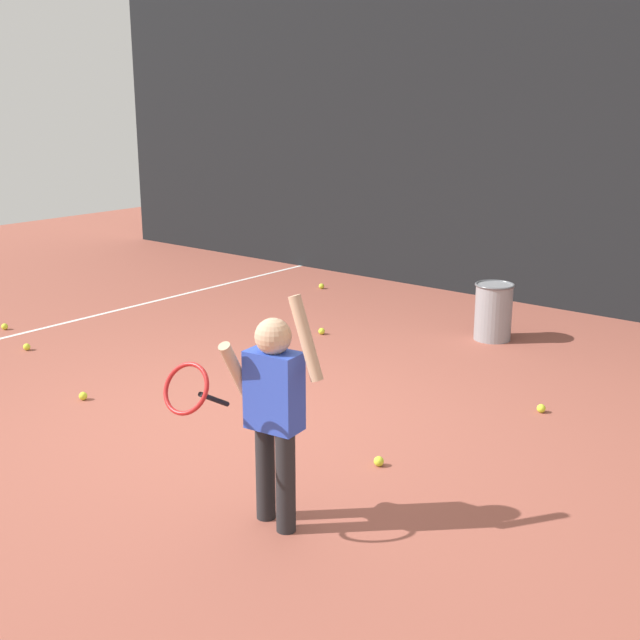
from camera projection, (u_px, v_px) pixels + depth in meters
ground_plane at (252, 418)px, 6.21m from camera, size 20.00×20.00×0.00m
court_line_sideline at (91, 317)px, 9.00m from camera, size 0.05×9.00×0.00m
back_fence_windscreen at (535, 138)px, 9.12m from camera, size 13.59×0.08×3.74m
fence_post_0 at (147, 119)px, 13.19m from camera, size 0.09×0.09×3.89m
fence_post_1 at (374, 126)px, 10.49m from camera, size 0.09×0.09×3.89m
tennis_player at (271, 404)px, 4.49m from camera, size 0.67×0.63×1.35m
ball_hopper at (493, 311)px, 8.11m from camera, size 0.38×0.38×0.56m
tennis_ball_0 at (379, 461)px, 5.40m from camera, size 0.07×0.07×0.07m
tennis_ball_1 at (83, 396)px, 6.56m from camera, size 0.07×0.07×0.07m
tennis_ball_2 at (321, 286)px, 10.27m from camera, size 0.07×0.07×0.07m
tennis_ball_3 at (5, 327)px, 8.50m from camera, size 0.07×0.07×0.07m
tennis_ball_5 at (541, 408)px, 6.30m from camera, size 0.07×0.07×0.07m
tennis_ball_6 at (322, 331)px, 8.33m from camera, size 0.07×0.07×0.07m
tennis_ball_7 at (27, 347)px, 7.82m from camera, size 0.07×0.07×0.07m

